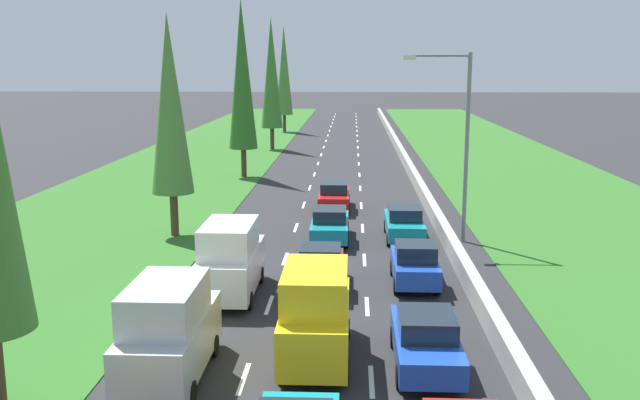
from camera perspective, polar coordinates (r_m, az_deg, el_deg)
The scene contains 19 objects.
ground_plane at distance 63.40m, azimuth 1.56°, elevation 3.34°, with size 300.00×300.00×0.00m, color #28282B.
grass_verge_left at distance 64.88m, azimuth -9.70°, elevation 3.38°, with size 14.00×140.00×0.04m, color #2D6623.
grass_verge_right at distance 64.75m, azimuth 14.39°, elevation 3.17°, with size 14.00×140.00×0.04m, color #2D6623.
median_barrier at distance 63.50m, azimuth 6.72°, elevation 3.67°, with size 0.44×120.00×0.85m, color #9E9B93.
lane_markings at distance 63.40m, azimuth 1.56°, elevation 3.34°, with size 3.64×116.00×0.01m.
yellow_van_centre_lane at distance 20.50m, azimuth -0.35°, elevation -9.23°, with size 1.96×4.90×2.82m.
maroon_hatchback_centre_lane at distance 26.93m, azimuth 0.06°, elevation -5.49°, with size 1.74×3.90×1.72m.
silver_van_left_lane at distance 19.70m, azimuth -12.18°, elevation -10.36°, with size 1.96×4.90×2.82m.
blue_sedan_right_lane at distance 20.46m, azimuth 8.58°, elevation -11.17°, with size 1.82×4.50×1.64m.
blue_hatchback_right_lane at distance 27.61m, azimuth 7.70°, elevation -5.18°, with size 1.74×3.90×1.72m.
teal_sedan_centre_lane_fourth at distance 34.07m, azimuth 0.81°, elevation -2.00°, with size 1.82×4.50×1.64m.
white_van_left_lane at distance 26.15m, azimuth -7.28°, elevation -4.81°, with size 1.96×4.90×2.82m.
teal_sedan_right_lane at distance 34.64m, azimuth 6.85°, elevation -1.86°, with size 1.82×4.50×1.64m.
red_sedan_centre_lane at distance 41.36m, azimuth 1.16°, elevation 0.33°, with size 1.82×4.50×1.64m.
poplar_tree_second at distance 35.02m, azimuth -12.09°, elevation 7.53°, with size 2.07×2.07×10.91m.
poplar_tree_third at distance 52.93m, azimuth -6.35°, elevation 10.04°, with size 2.13×2.13×13.16m.
poplar_tree_fourth at distance 70.06m, azimuth -3.97°, elevation 10.22°, with size 2.12×2.12×12.92m.
poplar_tree_fifth at distance 88.22m, azimuth -2.94°, elevation 10.43°, with size 2.13×2.13×13.02m.
street_light_mast at distance 33.90m, azimuth 11.28°, elevation 5.30°, with size 3.20×0.28×9.00m.
Camera 1 is at (1.17, -2.82, 8.51)m, focal length 39.41 mm.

